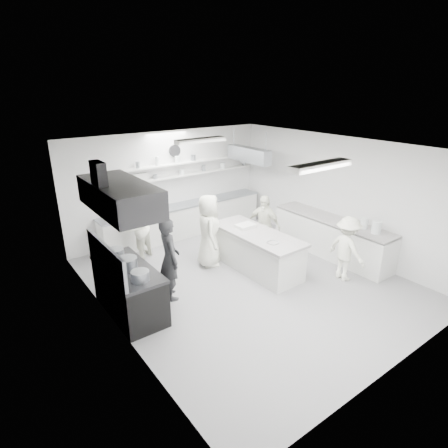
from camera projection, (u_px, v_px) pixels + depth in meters
floor at (246, 281)px, 8.45m from camera, size 6.00×7.00×0.02m
ceiling at (250, 147)px, 7.38m from camera, size 6.00×7.00×0.02m
wall_back at (169, 185)px, 10.56m from camera, size 6.00×0.04×3.00m
wall_front at (406, 286)px, 5.28m from camera, size 6.00×0.04×3.00m
wall_left at (111, 254)px, 6.26m from camera, size 0.04×7.00×3.00m
wall_right at (338, 195)px, 9.58m from camera, size 0.04×7.00×3.00m
stove at (130, 291)px, 7.15m from camera, size 0.80×1.80×0.90m
exhaust_hood at (120, 196)px, 6.48m from camera, size 0.85×2.00×0.50m
back_counter at (185, 220)px, 10.86m from camera, size 5.00×0.60×0.92m
shelf_lower at (192, 174)px, 10.76m from camera, size 4.20×0.26×0.04m
shelf_upper at (192, 162)px, 10.63m from camera, size 4.20×0.26×0.04m
pass_through_window at (126, 194)px, 9.84m from camera, size 1.30×0.04×1.00m
wall_clock at (174, 151)px, 10.30m from camera, size 0.32×0.05×0.32m
right_counter at (331, 237)px, 9.60m from camera, size 0.74×3.30×0.94m
pot_rack at (249, 155)px, 10.55m from camera, size 0.30×1.60×0.40m
light_fixture_front at (321, 166)px, 6.05m from camera, size 1.30×0.25×0.10m
light_fixture_rear at (201, 140)px, 8.77m from camera, size 1.30×0.25×0.10m
prep_island at (256, 252)px, 8.87m from camera, size 0.92×2.39×0.88m
stove_pot at (127, 264)px, 6.92m from camera, size 0.38×0.38×0.26m
cook_stove at (170, 259)px, 7.52m from camera, size 0.54×0.71×1.74m
cook_back at (136, 227)px, 9.22m from camera, size 1.04×0.97×1.70m
cook_island_left at (209, 231)px, 8.91m from camera, size 0.89×1.03×1.78m
cook_island_right at (264, 225)px, 9.52m from camera, size 0.68×1.01×1.59m
cook_right at (347, 249)px, 8.27m from camera, size 0.66×1.02×1.50m
bowl_island_a at (273, 244)px, 8.15m from camera, size 0.27×0.27×0.06m
bowl_island_b at (251, 226)px, 9.17m from camera, size 0.25×0.25×0.06m
bowl_right at (350, 227)px, 8.89m from camera, size 0.26×0.26×0.05m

